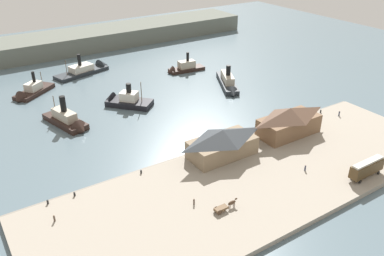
# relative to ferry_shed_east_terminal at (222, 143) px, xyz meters

# --- Properties ---
(ground_plane) EXTENTS (320.00, 320.00, 0.00)m
(ground_plane) POSITION_rel_ferry_shed_east_terminal_xyz_m (1.38, 9.25, -5.00)
(ground_plane) COLOR slate
(quay_promenade) EXTENTS (110.00, 36.00, 1.20)m
(quay_promenade) POSITION_rel_ferry_shed_east_terminal_xyz_m (1.38, -12.75, -4.40)
(quay_promenade) COLOR #9E9384
(quay_promenade) RESTS_ON ground
(seawall_edge) EXTENTS (110.00, 0.80, 1.00)m
(seawall_edge) POSITION_rel_ferry_shed_east_terminal_xyz_m (1.38, 5.65, -4.50)
(seawall_edge) COLOR gray
(seawall_edge) RESTS_ON ground
(ferry_shed_east_terminal) EXTENTS (17.80, 9.13, 7.48)m
(ferry_shed_east_terminal) POSITION_rel_ferry_shed_east_terminal_xyz_m (0.00, 0.00, 0.00)
(ferry_shed_east_terminal) COLOR #847056
(ferry_shed_east_terminal) RESTS_ON quay_promenade
(ferry_shed_central_terminal) EXTENTS (18.31, 8.72, 8.20)m
(ferry_shed_central_terminal) POSITION_rel_ferry_shed_east_terminal_xyz_m (22.94, -0.89, 0.36)
(ferry_shed_central_terminal) COLOR brown
(ferry_shed_central_terminal) RESTS_ON quay_promenade
(street_tram) EXTENTS (10.04, 2.58, 4.33)m
(street_tram) POSITION_rel_ferry_shed_east_terminal_xyz_m (23.00, -26.57, -1.27)
(street_tram) COLOR #4C381E
(street_tram) RESTS_ON quay_promenade
(horse_cart) EXTENTS (5.79, 1.51, 1.87)m
(horse_cart) POSITION_rel_ferry_shed_east_terminal_xyz_m (-12.80, -18.21, -2.87)
(horse_cart) COLOR brown
(horse_cart) RESTS_ON quay_promenade
(pedestrian_near_west_shed) EXTENTS (0.42, 0.42, 1.72)m
(pedestrian_near_west_shed) POSITION_rel_ferry_shed_east_terminal_xyz_m (45.18, -0.95, -3.02)
(pedestrian_near_west_shed) COLOR #33384C
(pedestrian_near_west_shed) RESTS_ON quay_promenade
(pedestrian_at_waters_edge) EXTENTS (0.39, 0.39, 1.58)m
(pedestrian_at_waters_edge) POSITION_rel_ferry_shed_east_terminal_xyz_m (12.84, -16.91, -3.08)
(pedestrian_at_waters_edge) COLOR #33384C
(pedestrian_at_waters_edge) RESTS_ON quay_promenade
(pedestrian_walking_east) EXTENTS (0.39, 0.39, 1.57)m
(pedestrian_walking_east) POSITION_rel_ferry_shed_east_terminal_xyz_m (-44.23, -2.08, -3.08)
(pedestrian_walking_east) COLOR #4C3D33
(pedestrian_walking_east) RESTS_ON quay_promenade
(pedestrian_by_tram) EXTENTS (0.38, 0.38, 1.52)m
(pedestrian_by_tram) POSITION_rel_ferry_shed_east_terminal_xyz_m (-17.29, -13.05, -3.11)
(pedestrian_by_tram) COLOR #4C3D33
(pedestrian_by_tram) RESTS_ON quay_promenade
(mooring_post_east) EXTENTS (0.44, 0.44, 0.90)m
(mooring_post_east) POSITION_rel_ferry_shed_east_terminal_xyz_m (-21.44, 4.08, -3.35)
(mooring_post_east) COLOR black
(mooring_post_east) RESTS_ON quay_promenade
(mooring_post_center_west) EXTENTS (0.44, 0.44, 0.90)m
(mooring_post_center_west) POSITION_rel_ferry_shed_east_terminal_xyz_m (-43.80, 4.42, -3.35)
(mooring_post_center_west) COLOR black
(mooring_post_center_west) RESTS_ON quay_promenade
(mooring_post_center_east) EXTENTS (0.44, 0.44, 0.90)m
(mooring_post_center_east) POSITION_rel_ferry_shed_east_terminal_xyz_m (42.21, 3.81, -3.35)
(mooring_post_center_east) COLOR black
(mooring_post_center_east) RESTS_ON quay_promenade
(mooring_post_west) EXTENTS (0.44, 0.44, 0.90)m
(mooring_post_west) POSITION_rel_ferry_shed_east_terminal_xyz_m (-38.00, 4.03, -3.35)
(mooring_post_west) COLOR black
(mooring_post_west) RESTS_ON quay_promenade
(ferry_outer_harbor) EXTENTS (14.87, 23.14, 9.58)m
(ferry_outer_harbor) POSITION_rel_ferry_shed_east_terminal_xyz_m (32.62, 39.49, -3.33)
(ferry_outer_harbor) COLOR #23282D
(ferry_outer_harbor) RESTS_ON ground
(ferry_departing_north) EXTENTS (25.02, 12.74, 10.87)m
(ferry_departing_north) POSITION_rel_ferry_shed_east_terminal_xyz_m (-5.08, 84.53, -3.74)
(ferry_departing_north) COLOR #23282D
(ferry_departing_north) RESTS_ON ground
(ferry_approaching_west) EXTENTS (10.10, 19.27, 11.11)m
(ferry_approaching_west) POSITION_rel_ferry_shed_east_terminal_xyz_m (-27.51, 40.75, -3.33)
(ferry_approaching_west) COLOR black
(ferry_approaching_west) RESTS_ON ground
(ferry_moored_west) EXTENTS (16.61, 6.62, 9.49)m
(ferry_moored_west) POSITION_rel_ferry_shed_east_terminal_xyz_m (27.75, 63.90, -3.56)
(ferry_moored_west) COLOR black
(ferry_moored_west) RESTS_ON ground
(ferry_mid_harbor) EXTENTS (15.72, 16.60, 11.00)m
(ferry_mid_harbor) POSITION_rel_ferry_shed_east_terminal_xyz_m (-6.84, 46.04, -3.45)
(ferry_mid_harbor) COLOR black
(ferry_mid_harbor) RESTS_ON ground
(ferry_near_quay) EXTENTS (17.36, 15.28, 9.92)m
(ferry_near_quay) POSITION_rel_ferry_shed_east_terminal_xyz_m (-31.59, 71.64, -3.74)
(ferry_near_quay) COLOR black
(ferry_near_quay) RESTS_ON ground
(far_headland) EXTENTS (180.00, 24.00, 8.00)m
(far_headland) POSITION_rel_ferry_shed_east_terminal_xyz_m (1.38, 119.25, -1.00)
(far_headland) COLOR #60665B
(far_headland) RESTS_ON ground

